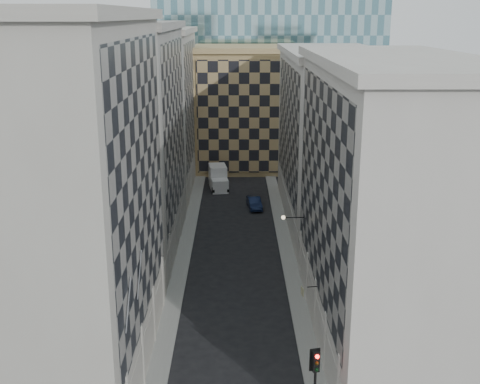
{
  "coord_description": "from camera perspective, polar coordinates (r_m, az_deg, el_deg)",
  "views": [
    {
      "loc": [
        0.02,
        -25.96,
        23.24
      ],
      "look_at": [
        0.31,
        13.37,
        11.67
      ],
      "focal_mm": 45.0,
      "sensor_mm": 36.0,
      "label": 1
    }
  ],
  "objects": [
    {
      "name": "sidewalk_west",
      "position": [
        60.79,
        -5.4,
        -6.08
      ],
      "size": [
        1.5,
        100.0,
        0.15
      ],
      "primitive_type": "cube",
      "color": "gray",
      "rests_on": "ground"
    },
    {
      "name": "sidewalk_east",
      "position": [
        60.79,
        4.56,
        -6.06
      ],
      "size": [
        1.5,
        100.0,
        0.15
      ],
      "primitive_type": "cube",
      "color": "gray",
      "rests_on": "ground"
    },
    {
      "name": "bldg_left_a",
      "position": [
        40.19,
        -16.15,
        -0.78
      ],
      "size": [
        10.8,
        22.8,
        23.7
      ],
      "color": "#A49F94",
      "rests_on": "ground"
    },
    {
      "name": "bldg_left_b",
      "position": [
        61.13,
        -10.73,
        4.87
      ],
      "size": [
        10.8,
        22.8,
        22.7
      ],
      "color": "gray",
      "rests_on": "ground"
    },
    {
      "name": "bldg_left_c",
      "position": [
        82.63,
        -8.08,
        7.59
      ],
      "size": [
        10.8,
        22.8,
        21.7
      ],
      "color": "#A49F94",
      "rests_on": "ground"
    },
    {
      "name": "bldg_right_a",
      "position": [
        44.3,
        13.78,
        -1.05
      ],
      "size": [
        10.8,
        26.8,
        20.7
      ],
      "color": "#B9B3AA",
      "rests_on": "ground"
    },
    {
      "name": "bldg_right_b",
      "position": [
        70.11,
        8.54,
        5.2
      ],
      "size": [
        10.8,
        28.8,
        19.7
      ],
      "color": "#B9B3AA",
      "rests_on": "ground"
    },
    {
      "name": "tan_block",
      "position": [
        94.88,
        0.78,
        8.03
      ],
      "size": [
        16.8,
        14.8,
        18.8
      ],
      "color": "#A58757",
      "rests_on": "ground"
    },
    {
      "name": "flagpoles_left",
      "position": [
        35.9,
        -10.0,
        -9.0
      ],
      "size": [
        0.1,
        6.33,
        2.33
      ],
      "color": "gray",
      "rests_on": "ground"
    },
    {
      "name": "bracket_lamp",
      "position": [
        52.96,
        4.32,
        -2.42
      ],
      "size": [
        1.98,
        0.36,
        0.36
      ],
      "color": "black",
      "rests_on": "ground"
    },
    {
      "name": "traffic_light",
      "position": [
        36.02,
        7.16,
        -16.59
      ],
      "size": [
        0.62,
        0.58,
        4.97
      ],
      "rotation": [
        0.0,
        0.0,
        0.22
      ],
      "color": "black",
      "rests_on": "sidewalk_east"
    },
    {
      "name": "box_truck",
      "position": [
        83.91,
        -2.07,
        1.26
      ],
      "size": [
        3.05,
        5.91,
        3.1
      ],
      "rotation": [
        0.0,
        0.0,
        0.14
      ],
      "color": "silver",
      "rests_on": "ground"
    },
    {
      "name": "dark_car",
      "position": [
        75.2,
        1.37,
        -1.04
      ],
      "size": [
        2.02,
        4.52,
        1.44
      ],
      "primitive_type": "imported",
      "rotation": [
        0.0,
        0.0,
        0.12
      ],
      "color": "#0F1937",
      "rests_on": "ground"
    },
    {
      "name": "shop_sign",
      "position": [
        44.9,
        6.03,
        -9.31
      ],
      "size": [
        1.15,
        0.64,
        0.72
      ],
      "rotation": [
        0.0,
        0.0,
        0.17
      ],
      "color": "black",
      "rests_on": "ground"
    }
  ]
}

